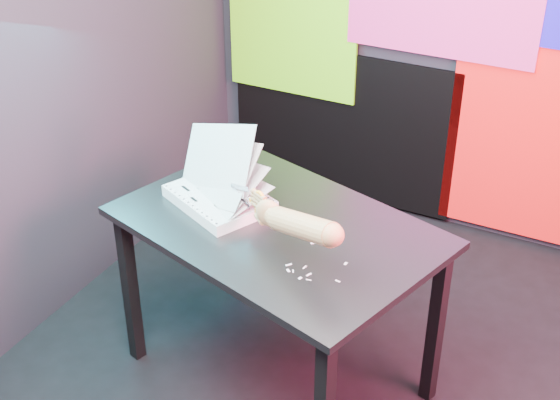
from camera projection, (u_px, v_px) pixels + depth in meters
The scene contains 7 objects.
room at pixel (387, 92), 2.43m from camera, with size 3.01×3.01×2.71m.
backdrop at pixel (500, 64), 3.73m from camera, with size 2.88×0.05×2.08m.
work_table at pixel (278, 245), 2.94m from camera, with size 1.34×1.07×0.75m.
printout_stack at pixel (219, 196), 3.00m from camera, with size 0.47×0.42×0.36m.
scissors at pixel (258, 205), 2.76m from camera, with size 0.20×0.11×0.13m.
hand_forearm at pixel (297, 224), 2.58m from camera, with size 0.43×0.25×0.18m.
paper_clippings at pixel (309, 269), 2.64m from camera, with size 0.21×0.22×0.00m.
Camera 1 is at (0.74, -2.16, 2.30)m, focal length 50.00 mm.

